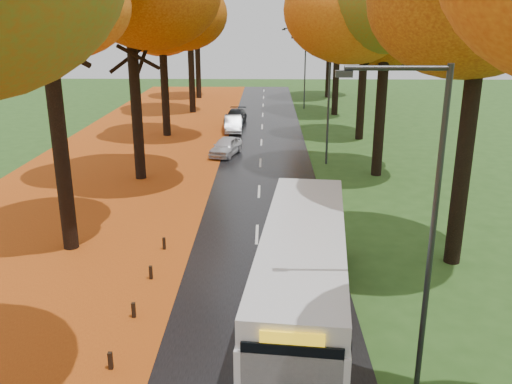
{
  "coord_description": "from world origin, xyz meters",
  "views": [
    {
      "loc": [
        0.39,
        -3.54,
        8.9
      ],
      "look_at": [
        0.0,
        15.97,
        2.6
      ],
      "focal_mm": 38.0,
      "sensor_mm": 36.0,
      "label": 1
    }
  ],
  "objects_px": {
    "bus": "(303,271)",
    "car_white": "(226,146)",
    "streetlamp_near": "(424,212)",
    "streetlamp_mid": "(325,89)",
    "car_silver": "(233,124)",
    "car_dark": "(236,116)",
    "streetlamp_far": "(303,62)"
  },
  "relations": [
    {
      "from": "bus",
      "to": "car_white",
      "type": "bearing_deg",
      "value": 106.86
    },
    {
      "from": "streetlamp_near",
      "to": "streetlamp_mid",
      "type": "distance_m",
      "value": 22.0
    },
    {
      "from": "car_white",
      "to": "car_silver",
      "type": "bearing_deg",
      "value": 105.5
    },
    {
      "from": "streetlamp_mid",
      "to": "car_white",
      "type": "height_order",
      "value": "streetlamp_mid"
    },
    {
      "from": "bus",
      "to": "car_dark",
      "type": "bearing_deg",
      "value": 103.04
    },
    {
      "from": "car_white",
      "to": "car_dark",
      "type": "height_order",
      "value": "car_white"
    },
    {
      "from": "car_white",
      "to": "car_dark",
      "type": "distance_m",
      "value": 11.64
    },
    {
      "from": "bus",
      "to": "car_white",
      "type": "height_order",
      "value": "bus"
    },
    {
      "from": "streetlamp_near",
      "to": "car_silver",
      "type": "relative_size",
      "value": 2.06
    },
    {
      "from": "car_white",
      "to": "car_silver",
      "type": "distance_m",
      "value": 7.92
    },
    {
      "from": "streetlamp_mid",
      "to": "car_dark",
      "type": "height_order",
      "value": "streetlamp_mid"
    },
    {
      "from": "streetlamp_far",
      "to": "bus",
      "type": "xyz_separation_m",
      "value": [
        -2.43,
        -40.54,
        -3.18
      ]
    },
    {
      "from": "streetlamp_mid",
      "to": "car_silver",
      "type": "bearing_deg",
      "value": 122.46
    },
    {
      "from": "streetlamp_near",
      "to": "streetlamp_mid",
      "type": "xyz_separation_m",
      "value": [
        0.0,
        22.0,
        0.0
      ]
    },
    {
      "from": "bus",
      "to": "car_white",
      "type": "distance_m",
      "value": 20.9
    },
    {
      "from": "streetlamp_near",
      "to": "car_white",
      "type": "bearing_deg",
      "value": 104.71
    },
    {
      "from": "streetlamp_mid",
      "to": "car_dark",
      "type": "distance_m",
      "value": 15.55
    },
    {
      "from": "streetlamp_far",
      "to": "car_silver",
      "type": "relative_size",
      "value": 2.06
    },
    {
      "from": "car_dark",
      "to": "streetlamp_near",
      "type": "bearing_deg",
      "value": -75.92
    },
    {
      "from": "streetlamp_mid",
      "to": "car_white",
      "type": "distance_m",
      "value": 7.75
    },
    {
      "from": "streetlamp_mid",
      "to": "streetlamp_far",
      "type": "height_order",
      "value": "same"
    },
    {
      "from": "streetlamp_far",
      "to": "car_dark",
      "type": "height_order",
      "value": "streetlamp_far"
    },
    {
      "from": "car_white",
      "to": "car_silver",
      "type": "relative_size",
      "value": 0.92
    },
    {
      "from": "car_dark",
      "to": "streetlamp_mid",
      "type": "bearing_deg",
      "value": -61.14
    },
    {
      "from": "car_white",
      "to": "car_dark",
      "type": "relative_size",
      "value": 0.87
    },
    {
      "from": "streetlamp_mid",
      "to": "bus",
      "type": "distance_m",
      "value": 18.97
    },
    {
      "from": "streetlamp_far",
      "to": "streetlamp_near",
      "type": "bearing_deg",
      "value": -90.0
    },
    {
      "from": "streetlamp_far",
      "to": "car_dark",
      "type": "distance_m",
      "value": 11.24
    },
    {
      "from": "car_white",
      "to": "car_dark",
      "type": "bearing_deg",
      "value": 105.5
    },
    {
      "from": "streetlamp_near",
      "to": "car_silver",
      "type": "bearing_deg",
      "value": 101.17
    },
    {
      "from": "streetlamp_near",
      "to": "streetlamp_mid",
      "type": "bearing_deg",
      "value": 90.0
    },
    {
      "from": "car_silver",
      "to": "car_dark",
      "type": "relative_size",
      "value": 0.94
    }
  ]
}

